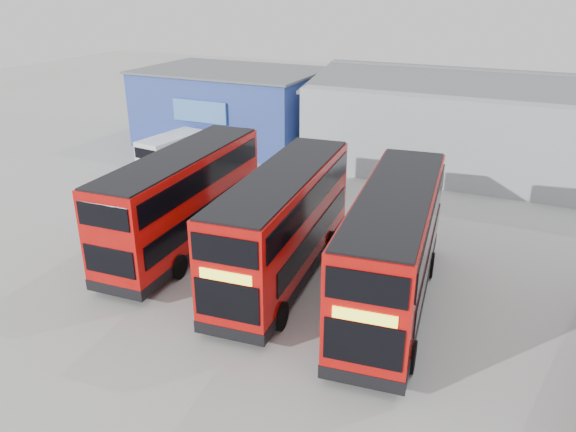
{
  "coord_description": "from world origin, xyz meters",
  "views": [
    {
      "loc": [
        6.22,
        -16.32,
        10.81
      ],
      "look_at": [
        -2.44,
        2.45,
        2.1
      ],
      "focal_mm": 35.0,
      "sensor_mm": 36.0,
      "label": 1
    }
  ],
  "objects_px": {
    "maintenance_shed": "(575,132)",
    "panel_van": "(172,150)",
    "double_decker_left": "(184,202)",
    "double_decker_centre": "(283,226)",
    "office_block": "(232,106)",
    "double_decker_right": "(393,251)"
  },
  "relations": [
    {
      "from": "maintenance_shed",
      "to": "panel_van",
      "type": "distance_m",
      "value": 24.1
    },
    {
      "from": "maintenance_shed",
      "to": "double_decker_left",
      "type": "bearing_deg",
      "value": -129.87
    },
    {
      "from": "maintenance_shed",
      "to": "double_decker_centre",
      "type": "height_order",
      "value": "maintenance_shed"
    },
    {
      "from": "office_block",
      "to": "double_decker_centre",
      "type": "bearing_deg",
      "value": -54.51
    },
    {
      "from": "double_decker_right",
      "to": "double_decker_centre",
      "type": "bearing_deg",
      "value": 169.11
    },
    {
      "from": "double_decker_left",
      "to": "office_block",
      "type": "bearing_deg",
      "value": -69.96
    },
    {
      "from": "double_decker_left",
      "to": "double_decker_centre",
      "type": "distance_m",
      "value": 4.97
    },
    {
      "from": "office_block",
      "to": "panel_van",
      "type": "distance_m",
      "value": 7.0
    },
    {
      "from": "office_block",
      "to": "double_decker_right",
      "type": "xyz_separation_m",
      "value": [
        16.21,
        -16.96,
        -0.42
      ]
    },
    {
      "from": "office_block",
      "to": "panel_van",
      "type": "xyz_separation_m",
      "value": [
        -0.37,
        -6.83,
        -1.47
      ]
    },
    {
      "from": "double_decker_centre",
      "to": "maintenance_shed",
      "type": "bearing_deg",
      "value": 56.23
    },
    {
      "from": "maintenance_shed",
      "to": "double_decker_centre",
      "type": "relative_size",
      "value": 2.96
    },
    {
      "from": "double_decker_centre",
      "to": "panel_van",
      "type": "height_order",
      "value": "double_decker_centre"
    },
    {
      "from": "double_decker_centre",
      "to": "double_decker_right",
      "type": "bearing_deg",
      "value": -9.63
    },
    {
      "from": "maintenance_shed",
      "to": "double_decker_centre",
      "type": "bearing_deg",
      "value": -118.59
    },
    {
      "from": "double_decker_right",
      "to": "panel_van",
      "type": "xyz_separation_m",
      "value": [
        -16.59,
        10.13,
        -1.05
      ]
    },
    {
      "from": "double_decker_right",
      "to": "office_block",
      "type": "bearing_deg",
      "value": 127.28
    },
    {
      "from": "office_block",
      "to": "panel_van",
      "type": "bearing_deg",
      "value": -93.13
    },
    {
      "from": "maintenance_shed",
      "to": "double_decker_right",
      "type": "relative_size",
      "value": 2.91
    },
    {
      "from": "office_block",
      "to": "double_decker_centre",
      "type": "height_order",
      "value": "office_block"
    },
    {
      "from": "double_decker_left",
      "to": "double_decker_centre",
      "type": "xyz_separation_m",
      "value": [
        4.94,
        -0.56,
        0.02
      ]
    },
    {
      "from": "maintenance_shed",
      "to": "double_decker_left",
      "type": "xyz_separation_m",
      "value": [
        -15.09,
        -18.06,
        -0.49
      ]
    }
  ]
}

